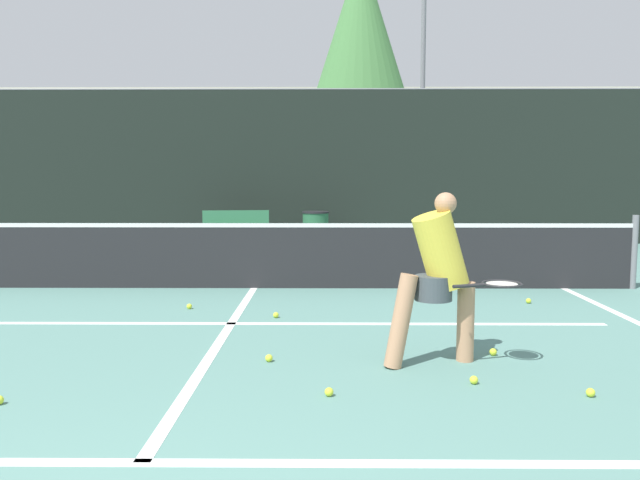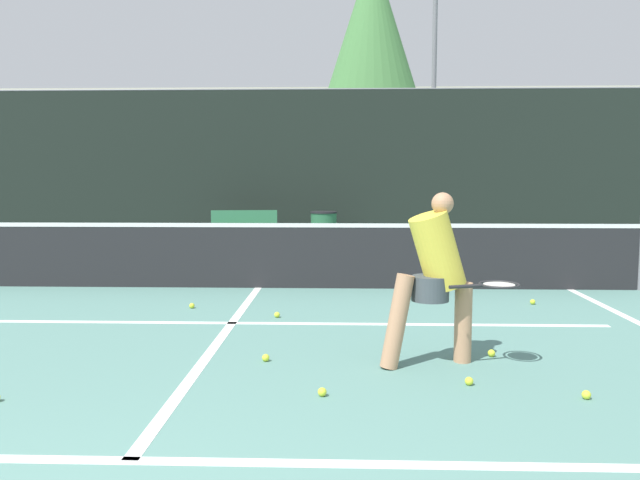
{
  "view_description": "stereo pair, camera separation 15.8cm",
  "coord_description": "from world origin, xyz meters",
  "px_view_note": "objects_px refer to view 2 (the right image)",
  "views": [
    {
      "loc": [
        1.04,
        -1.39,
        1.61
      ],
      "look_at": [
        0.98,
        5.16,
        0.95
      ],
      "focal_mm": 35.0,
      "sensor_mm": 36.0,
      "label": 1
    },
    {
      "loc": [
        1.2,
        -1.39,
        1.61
      ],
      "look_at": [
        0.98,
        5.16,
        0.95
      ],
      "focal_mm": 35.0,
      "sensor_mm": 36.0,
      "label": 2
    }
  ],
  "objects_px": {
    "player_practicing": "(436,273)",
    "courtside_bench": "(244,228)",
    "parked_car": "(418,209)",
    "trash_bin": "(324,229)"
  },
  "relations": [
    {
      "from": "player_practicing",
      "to": "courtside_bench",
      "type": "bearing_deg",
      "value": 91.16
    },
    {
      "from": "player_practicing",
      "to": "courtside_bench",
      "type": "distance_m",
      "value": 9.27
    },
    {
      "from": "player_practicing",
      "to": "parked_car",
      "type": "relative_size",
      "value": 0.35
    },
    {
      "from": "player_practicing",
      "to": "trash_bin",
      "type": "bearing_deg",
      "value": 79.88
    },
    {
      "from": "courtside_bench",
      "to": "trash_bin",
      "type": "distance_m",
      "value": 1.81
    },
    {
      "from": "parked_car",
      "to": "courtside_bench",
      "type": "bearing_deg",
      "value": -129.74
    },
    {
      "from": "player_practicing",
      "to": "parked_car",
      "type": "distance_m",
      "value": 14.42
    },
    {
      "from": "player_practicing",
      "to": "trash_bin",
      "type": "relative_size",
      "value": 1.79
    },
    {
      "from": "trash_bin",
      "to": "player_practicing",
      "type": "bearing_deg",
      "value": -82.39
    },
    {
      "from": "courtside_bench",
      "to": "trash_bin",
      "type": "bearing_deg",
      "value": -0.81
    }
  ]
}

